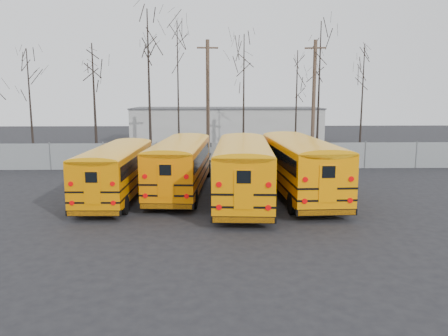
{
  "coord_description": "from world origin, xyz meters",
  "views": [
    {
      "loc": [
        0.14,
        -20.94,
        5.55
      ],
      "look_at": [
        0.85,
        2.8,
        1.6
      ],
      "focal_mm": 35.0,
      "sensor_mm": 36.0,
      "label": 1
    }
  ],
  "objects_px": {
    "utility_pole_left": "(208,99)",
    "utility_pole_right": "(314,99)",
    "bus_a": "(117,167)",
    "bus_c": "(243,165)",
    "bus_d": "(300,162)",
    "bus_b": "(181,161)"
  },
  "relations": [
    {
      "from": "bus_b",
      "to": "bus_d",
      "type": "height_order",
      "value": "bus_d"
    },
    {
      "from": "bus_b",
      "to": "utility_pole_right",
      "type": "bearing_deg",
      "value": 55.55
    },
    {
      "from": "bus_d",
      "to": "utility_pole_right",
      "type": "relative_size",
      "value": 1.16
    },
    {
      "from": "bus_d",
      "to": "utility_pole_right",
      "type": "xyz_separation_m",
      "value": [
        4.02,
        14.34,
        3.32
      ]
    },
    {
      "from": "utility_pole_left",
      "to": "utility_pole_right",
      "type": "height_order",
      "value": "utility_pole_left"
    },
    {
      "from": "bus_a",
      "to": "bus_d",
      "type": "height_order",
      "value": "bus_d"
    },
    {
      "from": "bus_c",
      "to": "utility_pole_left",
      "type": "xyz_separation_m",
      "value": [
        -1.93,
        15.83,
        3.34
      ]
    },
    {
      "from": "bus_d",
      "to": "bus_c",
      "type": "bearing_deg",
      "value": -163.76
    },
    {
      "from": "bus_d",
      "to": "bus_a",
      "type": "bearing_deg",
      "value": 179.19
    },
    {
      "from": "bus_a",
      "to": "bus_c",
      "type": "height_order",
      "value": "bus_c"
    },
    {
      "from": "utility_pole_left",
      "to": "utility_pole_right",
      "type": "xyz_separation_m",
      "value": [
        9.17,
        -0.42,
        -0.02
      ]
    },
    {
      "from": "utility_pole_right",
      "to": "utility_pole_left",
      "type": "bearing_deg",
      "value": -172.23
    },
    {
      "from": "bus_c",
      "to": "bus_b",
      "type": "bearing_deg",
      "value": 151.43
    },
    {
      "from": "bus_c",
      "to": "bus_d",
      "type": "xyz_separation_m",
      "value": [
        3.22,
        1.06,
        0.0
      ]
    },
    {
      "from": "bus_c",
      "to": "utility_pole_left",
      "type": "distance_m",
      "value": 16.29
    },
    {
      "from": "bus_b",
      "to": "utility_pole_left",
      "type": "distance_m",
      "value": 14.17
    },
    {
      "from": "utility_pole_left",
      "to": "bus_d",
      "type": "bearing_deg",
      "value": -74.63
    },
    {
      "from": "bus_c",
      "to": "bus_d",
      "type": "bearing_deg",
      "value": 22.08
    },
    {
      "from": "bus_b",
      "to": "utility_pole_right",
      "type": "relative_size",
      "value": 1.11
    },
    {
      "from": "utility_pole_left",
      "to": "bus_a",
      "type": "bearing_deg",
      "value": -111.7
    },
    {
      "from": "bus_d",
      "to": "utility_pole_right",
      "type": "bearing_deg",
      "value": 72.29
    },
    {
      "from": "bus_a",
      "to": "utility_pole_left",
      "type": "bearing_deg",
      "value": 73.64
    }
  ]
}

